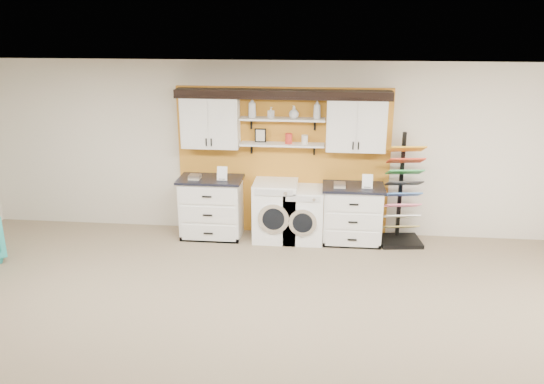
# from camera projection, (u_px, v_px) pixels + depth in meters

# --- Properties ---
(ceiling) EXTENTS (10.00, 10.00, 0.00)m
(ceiling) POSITION_uv_depth(u_px,v_px,m) (245.00, 98.00, 4.31)
(ceiling) COLOR white
(ceiling) RESTS_ON wall_back
(wall_back) EXTENTS (10.00, 0.00, 10.00)m
(wall_back) POSITION_uv_depth(u_px,v_px,m) (283.00, 149.00, 8.53)
(wall_back) COLOR beige
(wall_back) RESTS_ON floor
(accent_panel) EXTENTS (3.40, 0.07, 2.40)m
(accent_panel) POSITION_uv_depth(u_px,v_px,m) (283.00, 162.00, 8.56)
(accent_panel) COLOR #C27B21
(accent_panel) RESTS_ON wall_back
(upper_cabinet_left) EXTENTS (0.90, 0.35, 0.84)m
(upper_cabinet_left) POSITION_uv_depth(u_px,v_px,m) (210.00, 121.00, 8.29)
(upper_cabinet_left) COLOR white
(upper_cabinet_left) RESTS_ON wall_back
(upper_cabinet_right) EXTENTS (0.90, 0.35, 0.84)m
(upper_cabinet_right) POSITION_uv_depth(u_px,v_px,m) (356.00, 124.00, 8.07)
(upper_cabinet_right) COLOR white
(upper_cabinet_right) RESTS_ON wall_back
(shelf_lower) EXTENTS (1.32, 0.28, 0.03)m
(shelf_lower) POSITION_uv_depth(u_px,v_px,m) (282.00, 144.00, 8.30)
(shelf_lower) COLOR white
(shelf_lower) RESTS_ON wall_back
(shelf_upper) EXTENTS (1.32, 0.28, 0.03)m
(shelf_upper) POSITION_uv_depth(u_px,v_px,m) (282.00, 119.00, 8.17)
(shelf_upper) COLOR white
(shelf_upper) RESTS_ON wall_back
(crown_molding) EXTENTS (3.30, 0.41, 0.13)m
(crown_molding) POSITION_uv_depth(u_px,v_px,m) (283.00, 93.00, 8.06)
(crown_molding) COLOR black
(crown_molding) RESTS_ON wall_back
(picture_frame) EXTENTS (0.18, 0.02, 0.22)m
(picture_frame) POSITION_uv_depth(u_px,v_px,m) (260.00, 135.00, 8.34)
(picture_frame) COLOR black
(picture_frame) RESTS_ON shelf_lower
(canister_red) EXTENTS (0.11, 0.11, 0.16)m
(canister_red) POSITION_uv_depth(u_px,v_px,m) (289.00, 139.00, 8.26)
(canister_red) COLOR red
(canister_red) RESTS_ON shelf_lower
(canister_cream) EXTENTS (0.10, 0.10, 0.14)m
(canister_cream) POSITION_uv_depth(u_px,v_px,m) (305.00, 140.00, 8.24)
(canister_cream) COLOR silver
(canister_cream) RESTS_ON shelf_lower
(base_cabinet_left) EXTENTS (1.02, 0.66, 1.00)m
(base_cabinet_left) POSITION_uv_depth(u_px,v_px,m) (212.00, 207.00, 8.58)
(base_cabinet_left) COLOR white
(base_cabinet_left) RESTS_ON floor
(base_cabinet_right) EXTENTS (0.96, 0.66, 0.94)m
(base_cabinet_right) POSITION_uv_depth(u_px,v_px,m) (352.00, 214.00, 8.37)
(base_cabinet_right) COLOR white
(base_cabinet_right) RESTS_ON floor
(washer) EXTENTS (0.69, 0.71, 0.96)m
(washer) POSITION_uv_depth(u_px,v_px,m) (276.00, 210.00, 8.48)
(washer) COLOR white
(washer) RESTS_ON floor
(dryer) EXTENTS (0.62, 0.71, 0.87)m
(dryer) POSITION_uv_depth(u_px,v_px,m) (304.00, 214.00, 8.45)
(dryer) COLOR white
(dryer) RESTS_ON floor
(sample_rack) EXTENTS (0.70, 0.61, 1.76)m
(sample_rack) POSITION_uv_depth(u_px,v_px,m) (402.00, 210.00, 8.31)
(sample_rack) COLOR black
(sample_rack) RESTS_ON floor
(soap_bottle_a) EXTENTS (0.17, 0.17, 0.32)m
(soap_bottle_a) POSITION_uv_depth(u_px,v_px,m) (252.00, 107.00, 8.16)
(soap_bottle_a) COLOR silver
(soap_bottle_a) RESTS_ON shelf_upper
(soap_bottle_b) EXTENTS (0.11, 0.11, 0.17)m
(soap_bottle_b) POSITION_uv_depth(u_px,v_px,m) (271.00, 112.00, 8.16)
(soap_bottle_b) COLOR silver
(soap_bottle_b) RESTS_ON shelf_upper
(soap_bottle_c) EXTENTS (0.21, 0.21, 0.19)m
(soap_bottle_c) POSITION_uv_depth(u_px,v_px,m) (294.00, 112.00, 8.12)
(soap_bottle_c) COLOR silver
(soap_bottle_c) RESTS_ON shelf_upper
(soap_bottle_d) EXTENTS (0.12, 0.12, 0.30)m
(soap_bottle_d) POSITION_uv_depth(u_px,v_px,m) (317.00, 109.00, 8.07)
(soap_bottle_d) COLOR silver
(soap_bottle_d) RESTS_ON shelf_upper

